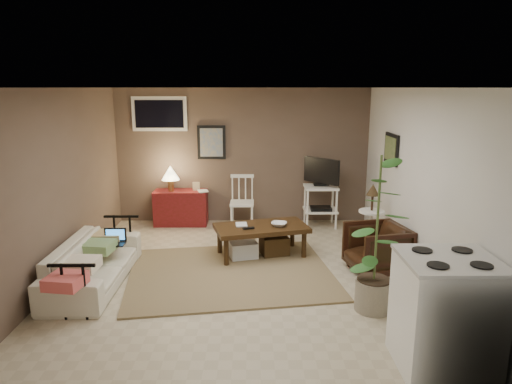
{
  "coord_description": "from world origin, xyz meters",
  "views": [
    {
      "loc": [
        0.19,
        -5.61,
        2.4
      ],
      "look_at": [
        0.23,
        0.35,
        1.03
      ],
      "focal_mm": 32.0,
      "sensor_mm": 36.0,
      "label": 1
    }
  ],
  "objects_px": {
    "coffee_table": "(261,238)",
    "armchair": "(377,247)",
    "tv_stand": "(321,191)",
    "stove": "(445,313)",
    "side_table": "(372,209)",
    "spindle_chair": "(242,203)",
    "potted_plant": "(377,229)",
    "sofa": "(93,256)",
    "red_console": "(180,204)"
  },
  "relations": [
    {
      "from": "coffee_table",
      "to": "armchair",
      "type": "distance_m",
      "value": 1.63
    },
    {
      "from": "tv_stand",
      "to": "stove",
      "type": "bearing_deg",
      "value": -83.66
    },
    {
      "from": "tv_stand",
      "to": "side_table",
      "type": "xyz_separation_m",
      "value": [
        0.58,
        -1.21,
        -0.01
      ]
    },
    {
      "from": "spindle_chair",
      "to": "stove",
      "type": "xyz_separation_m",
      "value": [
        1.84,
        -4.16,
        0.08
      ]
    },
    {
      "from": "potted_plant",
      "to": "side_table",
      "type": "bearing_deg",
      "value": 76.8
    },
    {
      "from": "coffee_table",
      "to": "spindle_chair",
      "type": "xyz_separation_m",
      "value": [
        -0.3,
        1.47,
        0.15
      ]
    },
    {
      "from": "sofa",
      "to": "armchair",
      "type": "relative_size",
      "value": 2.6
    },
    {
      "from": "potted_plant",
      "to": "tv_stand",
      "type": "bearing_deg",
      "value": 92.46
    },
    {
      "from": "spindle_chair",
      "to": "side_table",
      "type": "relative_size",
      "value": 0.89
    },
    {
      "from": "coffee_table",
      "to": "sofa",
      "type": "relative_size",
      "value": 0.77
    },
    {
      "from": "spindle_chair",
      "to": "side_table",
      "type": "height_order",
      "value": "side_table"
    },
    {
      "from": "coffee_table",
      "to": "armchair",
      "type": "bearing_deg",
      "value": -21.19
    },
    {
      "from": "armchair",
      "to": "stove",
      "type": "distance_m",
      "value": 2.1
    },
    {
      "from": "side_table",
      "to": "stove",
      "type": "xyz_separation_m",
      "value": [
        -0.12,
        -2.97,
        -0.12
      ]
    },
    {
      "from": "coffee_table",
      "to": "red_console",
      "type": "xyz_separation_m",
      "value": [
        -1.41,
        1.61,
        0.1
      ]
    },
    {
      "from": "coffee_table",
      "to": "red_console",
      "type": "bearing_deg",
      "value": 131.22
    },
    {
      "from": "spindle_chair",
      "to": "red_console",
      "type": "bearing_deg",
      "value": 172.91
    },
    {
      "from": "spindle_chair",
      "to": "stove",
      "type": "height_order",
      "value": "stove"
    },
    {
      "from": "tv_stand",
      "to": "potted_plant",
      "type": "xyz_separation_m",
      "value": [
        0.13,
        -3.12,
        0.29
      ]
    },
    {
      "from": "coffee_table",
      "to": "potted_plant",
      "type": "xyz_separation_m",
      "value": [
        1.21,
        -1.63,
        0.66
      ]
    },
    {
      "from": "sofa",
      "to": "stove",
      "type": "relative_size",
      "value": 1.82
    },
    {
      "from": "tv_stand",
      "to": "side_table",
      "type": "bearing_deg",
      "value": -64.32
    },
    {
      "from": "coffee_table",
      "to": "red_console",
      "type": "relative_size",
      "value": 1.33
    },
    {
      "from": "spindle_chair",
      "to": "armchair",
      "type": "height_order",
      "value": "spindle_chair"
    },
    {
      "from": "armchair",
      "to": "stove",
      "type": "bearing_deg",
      "value": -12.0
    },
    {
      "from": "sofa",
      "to": "coffee_table",
      "type": "bearing_deg",
      "value": -66.38
    },
    {
      "from": "spindle_chair",
      "to": "stove",
      "type": "relative_size",
      "value": 0.88
    },
    {
      "from": "spindle_chair",
      "to": "tv_stand",
      "type": "bearing_deg",
      "value": 0.72
    },
    {
      "from": "sofa",
      "to": "armchair",
      "type": "height_order",
      "value": "sofa"
    },
    {
      "from": "sofa",
      "to": "spindle_chair",
      "type": "distance_m",
      "value": 2.99
    },
    {
      "from": "tv_stand",
      "to": "side_table",
      "type": "relative_size",
      "value": 1.19
    },
    {
      "from": "coffee_table",
      "to": "stove",
      "type": "bearing_deg",
      "value": -60.2
    },
    {
      "from": "sofa",
      "to": "armchair",
      "type": "bearing_deg",
      "value": -84.85
    },
    {
      "from": "spindle_chair",
      "to": "side_table",
      "type": "xyz_separation_m",
      "value": [
        1.96,
        -1.19,
        0.21
      ]
    },
    {
      "from": "side_table",
      "to": "armchair",
      "type": "bearing_deg",
      "value": -98.94
    },
    {
      "from": "potted_plant",
      "to": "stove",
      "type": "xyz_separation_m",
      "value": [
        0.33,
        -1.05,
        -0.42
      ]
    },
    {
      "from": "side_table",
      "to": "red_console",
      "type": "bearing_deg",
      "value": 156.53
    },
    {
      "from": "coffee_table",
      "to": "armchair",
      "type": "relative_size",
      "value": 1.99
    },
    {
      "from": "coffee_table",
      "to": "stove",
      "type": "xyz_separation_m",
      "value": [
        1.54,
        -2.69,
        0.23
      ]
    },
    {
      "from": "potted_plant",
      "to": "armchair",
      "type": "bearing_deg",
      "value": 73.37
    },
    {
      "from": "red_console",
      "to": "side_table",
      "type": "distance_m",
      "value": 3.36
    },
    {
      "from": "armchair",
      "to": "potted_plant",
      "type": "xyz_separation_m",
      "value": [
        -0.31,
        -1.04,
        0.57
      ]
    },
    {
      "from": "potted_plant",
      "to": "red_console",
      "type": "bearing_deg",
      "value": 128.93
    },
    {
      "from": "stove",
      "to": "coffee_table",
      "type": "bearing_deg",
      "value": 119.8
    },
    {
      "from": "sofa",
      "to": "spindle_chair",
      "type": "xyz_separation_m",
      "value": [
        1.79,
        2.39,
        0.06
      ]
    },
    {
      "from": "coffee_table",
      "to": "armchair",
      "type": "height_order",
      "value": "armchair"
    },
    {
      "from": "red_console",
      "to": "side_table",
      "type": "xyz_separation_m",
      "value": [
        3.07,
        -1.33,
        0.26
      ]
    },
    {
      "from": "sofa",
      "to": "stove",
      "type": "height_order",
      "value": "stove"
    },
    {
      "from": "sofa",
      "to": "side_table",
      "type": "bearing_deg",
      "value": -72.37
    },
    {
      "from": "red_console",
      "to": "spindle_chair",
      "type": "bearing_deg",
      "value": -7.09
    }
  ]
}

